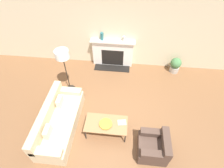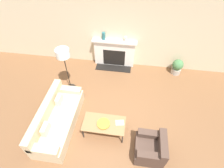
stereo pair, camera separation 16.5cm
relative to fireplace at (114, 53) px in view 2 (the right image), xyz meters
name	(u,v)px [view 2 (the right image)]	position (x,y,z in m)	size (l,w,h in m)	color
ground_plane	(107,127)	(0.21, -2.98, -0.54)	(18.00, 18.00, 0.00)	brown
wall_back	(121,31)	(0.21, 0.14, 0.91)	(18.00, 0.06, 2.90)	beige
fireplace	(114,53)	(0.00, 0.00, 0.00)	(1.70, 0.59, 1.12)	silver
couch	(57,119)	(-1.24, -3.10, -0.25)	(0.87, 2.21, 0.81)	#CCB78E
armchair_near	(151,148)	(1.45, -3.58, -0.27)	(0.75, 0.77, 0.69)	#4C382D
coffee_table	(104,124)	(0.14, -3.12, -0.14)	(1.18, 0.62, 0.44)	olive
bowl	(103,124)	(0.14, -3.16, -0.07)	(0.36, 0.36, 0.05)	#BC8E2D
book	(120,123)	(0.57, -3.05, -0.09)	(0.26, 0.21, 0.02)	#B2A893
floor_lamp	(63,57)	(-1.36, -1.59, 0.86)	(0.43, 0.43, 1.67)	black
mantel_vase_left	(104,36)	(-0.41, 0.01, 0.72)	(0.12, 0.12, 0.29)	#28666B
mantel_vase_center_left	(126,39)	(0.41, 0.01, 0.67)	(0.11, 0.11, 0.19)	beige
potted_plant	(177,67)	(2.46, -0.19, -0.22)	(0.41, 0.41, 0.62)	#B2A899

